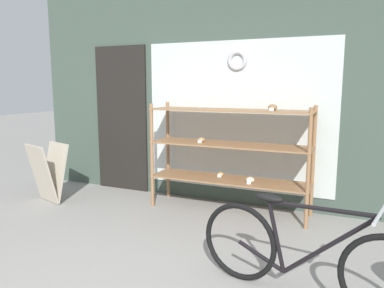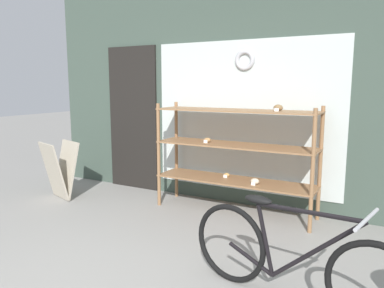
{
  "view_description": "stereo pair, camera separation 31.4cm",
  "coord_description": "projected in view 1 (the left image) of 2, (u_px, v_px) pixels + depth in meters",
  "views": [
    {
      "loc": [
        1.61,
        -2.0,
        1.55
      ],
      "look_at": [
        0.11,
        1.39,
        0.96
      ],
      "focal_mm": 35.0,
      "sensor_mm": 36.0,
      "label": 1
    },
    {
      "loc": [
        1.89,
        -1.87,
        1.55
      ],
      "look_at": [
        0.11,
        1.39,
        0.96
      ],
      "focal_mm": 35.0,
      "sensor_mm": 36.0,
      "label": 2
    }
  ],
  "objects": [
    {
      "name": "sandwich_board",
      "position": [
        48.0,
        173.0,
        4.97
      ],
      "size": [
        0.57,
        0.51,
        0.78
      ],
      "rotation": [
        0.0,
        0.0,
        -0.32
      ],
      "color": "#B2A893",
      "rests_on": "ground_plane"
    },
    {
      "name": "display_case",
      "position": [
        230.0,
        147.0,
        4.53
      ],
      "size": [
        1.95,
        0.48,
        1.33
      ],
      "color": "#8E6642",
      "rests_on": "ground_plane"
    },
    {
      "name": "bicycle",
      "position": [
        305.0,
        256.0,
        2.68
      ],
      "size": [
        1.67,
        0.5,
        0.76
      ],
      "rotation": [
        0.0,
        0.0,
        -0.2
      ],
      "color": "black",
      "rests_on": "ground_plane"
    },
    {
      "name": "storefront_facade",
      "position": [
        221.0,
        60.0,
        4.8
      ],
      "size": [
        5.73,
        0.13,
        3.84
      ],
      "color": "#3D4C42",
      "rests_on": "ground_plane"
    }
  ]
}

